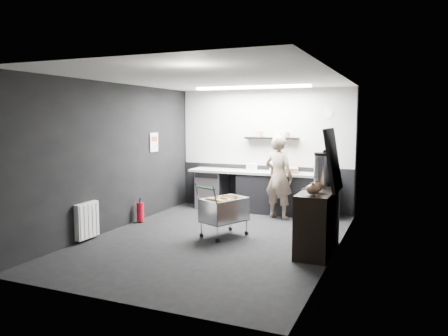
% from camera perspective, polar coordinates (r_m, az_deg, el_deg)
% --- Properties ---
extents(floor, '(5.50, 5.50, 0.00)m').
position_cam_1_polar(floor, '(7.53, -1.28, -9.32)').
color(floor, black).
rests_on(floor, ground).
extents(ceiling, '(5.50, 5.50, 0.00)m').
position_cam_1_polar(ceiling, '(7.27, -1.33, 11.61)').
color(ceiling, white).
rests_on(ceiling, wall_back).
extents(wall_back, '(5.50, 0.00, 5.50)m').
position_cam_1_polar(wall_back, '(9.84, 5.29, 2.38)').
color(wall_back, black).
rests_on(wall_back, floor).
extents(wall_front, '(5.50, 0.00, 5.50)m').
position_cam_1_polar(wall_front, '(4.92, -14.58, -1.92)').
color(wall_front, black).
rests_on(wall_front, floor).
extents(wall_left, '(0.00, 5.50, 5.50)m').
position_cam_1_polar(wall_left, '(8.30, -14.00, 1.45)').
color(wall_left, black).
rests_on(wall_left, floor).
extents(wall_right, '(0.00, 5.50, 5.50)m').
position_cam_1_polar(wall_right, '(6.71, 14.47, 0.29)').
color(wall_right, black).
rests_on(wall_right, floor).
extents(kitchen_wall_panel, '(3.95, 0.02, 1.70)m').
position_cam_1_polar(kitchen_wall_panel, '(9.80, 5.29, 5.29)').
color(kitchen_wall_panel, '#B8B9B4').
rests_on(kitchen_wall_panel, wall_back).
extents(dado_panel, '(3.95, 0.02, 1.00)m').
position_cam_1_polar(dado_panel, '(9.92, 5.20, -2.53)').
color(dado_panel, black).
rests_on(dado_panel, wall_back).
extents(floating_shelf, '(1.20, 0.22, 0.04)m').
position_cam_1_polar(floating_shelf, '(9.64, 6.21, 3.90)').
color(floating_shelf, black).
rests_on(floating_shelf, wall_back).
extents(wall_clock, '(0.20, 0.03, 0.20)m').
position_cam_1_polar(wall_clock, '(9.46, 13.46, 6.92)').
color(wall_clock, white).
rests_on(wall_clock, wall_back).
extents(poster, '(0.02, 0.30, 0.40)m').
position_cam_1_polar(poster, '(9.34, -9.14, 3.34)').
color(poster, white).
rests_on(poster, wall_left).
extents(poster_red_band, '(0.02, 0.22, 0.10)m').
position_cam_1_polar(poster_red_band, '(9.33, -9.13, 3.77)').
color(poster_red_band, red).
rests_on(poster_red_band, poster).
extents(radiator, '(0.10, 0.50, 0.60)m').
position_cam_1_polar(radiator, '(7.72, -17.48, -6.54)').
color(radiator, white).
rests_on(radiator, wall_left).
extents(ceiling_strip, '(2.40, 0.20, 0.04)m').
position_cam_1_polar(ceiling_strip, '(8.98, 3.61, 10.43)').
color(ceiling_strip, white).
rests_on(ceiling_strip, ceiling).
extents(prep_counter, '(3.20, 0.61, 0.90)m').
position_cam_1_polar(prep_counter, '(9.59, 5.41, -3.10)').
color(prep_counter, black).
rests_on(prep_counter, floor).
extents(person, '(0.71, 0.56, 1.72)m').
position_cam_1_polar(person, '(8.99, 7.16, -1.18)').
color(person, '#BBAB94').
rests_on(person, floor).
extents(shopping_cart, '(0.81, 1.04, 0.92)m').
position_cam_1_polar(shopping_cart, '(7.62, -0.00, -5.74)').
color(shopping_cart, silver).
rests_on(shopping_cart, floor).
extents(sideboard, '(0.54, 1.27, 1.91)m').
position_cam_1_polar(sideboard, '(6.91, 12.30, -5.76)').
color(sideboard, black).
rests_on(sideboard, floor).
extents(fire_extinguisher, '(0.14, 0.14, 0.47)m').
position_cam_1_polar(fire_extinguisher, '(8.82, -10.87, -5.57)').
color(fire_extinguisher, red).
rests_on(fire_extinguisher, floor).
extents(cardboard_box, '(0.67, 0.57, 0.11)m').
position_cam_1_polar(cardboard_box, '(9.35, 7.88, -0.28)').
color(cardboard_box, '#A57E58').
rests_on(cardboard_box, prep_counter).
extents(pink_tub, '(0.21, 0.21, 0.21)m').
position_cam_1_polar(pink_tub, '(9.46, 6.60, 0.11)').
color(pink_tub, '#F7D6DA').
rests_on(pink_tub, prep_counter).
extents(white_container, '(0.23, 0.21, 0.17)m').
position_cam_1_polar(white_container, '(9.57, 3.62, 0.08)').
color(white_container, white).
rests_on(white_container, prep_counter).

